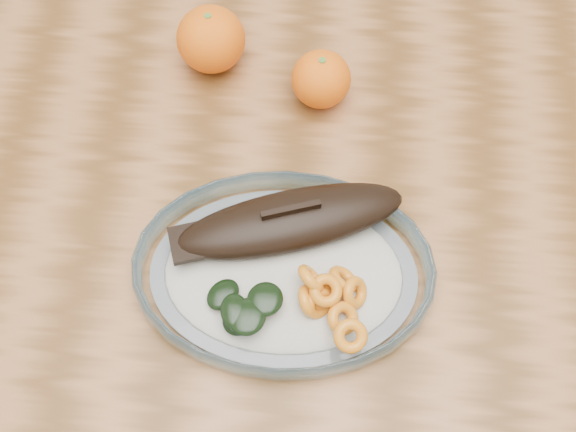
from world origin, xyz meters
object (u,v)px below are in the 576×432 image
at_px(dining_table, 286,299).
at_px(orange_left, 211,39).
at_px(orange_right, 321,79).
at_px(plated_meal, 284,268).

relative_size(dining_table, orange_left, 15.11).
xyz_separation_m(dining_table, orange_right, (0.02, 0.21, 0.13)).
relative_size(dining_table, orange_right, 17.82).
distance_m(plated_meal, orange_right, 0.23).
height_order(dining_table, orange_left, orange_left).
bearing_deg(plated_meal, orange_right, 82.33).
distance_m(dining_table, plated_meal, 0.12).
relative_size(plated_meal, orange_left, 6.97).
height_order(dining_table, plated_meal, plated_meal).
height_order(orange_left, orange_right, orange_left).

